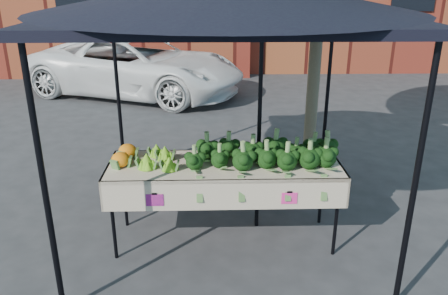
% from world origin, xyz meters
% --- Properties ---
extents(ground, '(90.00, 90.00, 0.00)m').
position_xyz_m(ground, '(0.00, 0.00, 0.00)').
color(ground, '#28282B').
extents(table, '(2.40, 0.81, 0.90)m').
position_xyz_m(table, '(0.10, -0.13, 0.45)').
color(table, beige).
rests_on(table, ground).
extents(canopy, '(3.16, 3.16, 2.74)m').
position_xyz_m(canopy, '(0.13, 0.23, 1.37)').
color(canopy, black).
rests_on(canopy, ground).
extents(broccoli_heap, '(1.61, 0.58, 0.27)m').
position_xyz_m(broccoli_heap, '(0.49, -0.11, 1.03)').
color(broccoli_heap, black).
rests_on(broccoli_heap, table).
extents(romanesco_cluster, '(0.44, 0.58, 0.21)m').
position_xyz_m(romanesco_cluster, '(-0.56, -0.10, 1.00)').
color(romanesco_cluster, '#7FB527').
rests_on(romanesco_cluster, table).
extents(cauliflower_pair, '(0.24, 0.44, 0.19)m').
position_xyz_m(cauliflower_pair, '(-0.93, -0.07, 0.99)').
color(cauliflower_pair, orange).
rests_on(cauliflower_pair, table).
extents(street_tree, '(2.36, 2.36, 4.65)m').
position_xyz_m(street_tree, '(1.30, 1.37, 2.32)').
color(street_tree, '#1E4C14').
rests_on(street_tree, ground).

